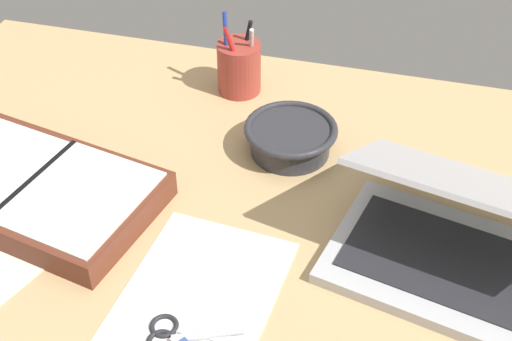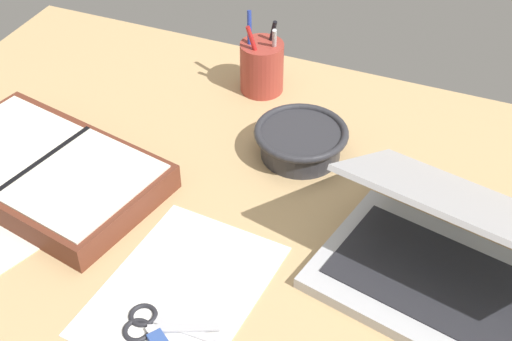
{
  "view_description": "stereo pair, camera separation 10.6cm",
  "coord_description": "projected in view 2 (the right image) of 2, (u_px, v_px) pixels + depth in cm",
  "views": [
    {
      "loc": [
        19.97,
        -72.07,
        77.66
      ],
      "look_at": [
        -1.05,
        6.51,
        9.0
      ],
      "focal_mm": 50.0,
      "sensor_mm": 36.0,
      "label": 1
    },
    {
      "loc": [
        30.04,
        -68.66,
        77.66
      ],
      "look_at": [
        -1.05,
        6.51,
        9.0
      ],
      "focal_mm": 50.0,
      "sensor_mm": 36.0,
      "label": 2
    }
  ],
  "objects": [
    {
      "name": "paper_sheet_front",
      "position": [
        182.0,
        289.0,
        0.98
      ],
      "size": [
        22.38,
        29.38,
        0.16
      ],
      "primitive_type": "cube",
      "rotation": [
        0.0,
        0.0,
        -0.08
      ],
      "color": "white",
      "rests_on": "desk_top"
    },
    {
      "name": "pen_cup",
      "position": [
        262.0,
        66.0,
        1.32
      ],
      "size": [
        8.12,
        8.12,
        15.86
      ],
      "color": "#9E382D",
      "rests_on": "desk_top"
    },
    {
      "name": "laptop",
      "position": [
        460.0,
        262.0,
        0.95
      ],
      "size": [
        40.85,
        34.26,
        17.17
      ],
      "rotation": [
        0.0,
        0.0,
        -0.22
      ],
      "color": "#B7B7BC",
      "rests_on": "desk_top"
    },
    {
      "name": "desk_top",
      "position": [
        246.0,
        239.0,
        1.07
      ],
      "size": [
        140.0,
        100.0,
        2.0
      ],
      "primitive_type": "cube",
      "color": "tan",
      "rests_on": "ground"
    },
    {
      "name": "bowl",
      "position": [
        301.0,
        140.0,
        1.19
      ],
      "size": [
        15.77,
        15.77,
        5.31
      ],
      "color": "#2D2D33",
      "rests_on": "desk_top"
    },
    {
      "name": "scissors",
      "position": [
        151.0,
        324.0,
        0.93
      ],
      "size": [
        12.68,
        6.87,
        0.8
      ],
      "rotation": [
        0.0,
        0.0,
        0.21
      ],
      "color": "#B7B7BC",
      "rests_on": "desk_top"
    },
    {
      "name": "planner",
      "position": [
        45.0,
        171.0,
        1.14
      ],
      "size": [
        40.92,
        29.4,
        4.81
      ],
      "rotation": [
        0.0,
        0.0,
        -0.2
      ],
      "color": "brown",
      "rests_on": "desk_top"
    }
  ]
}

